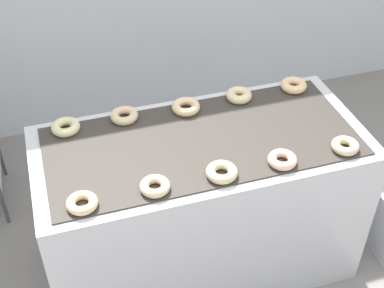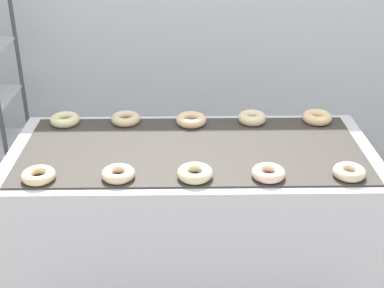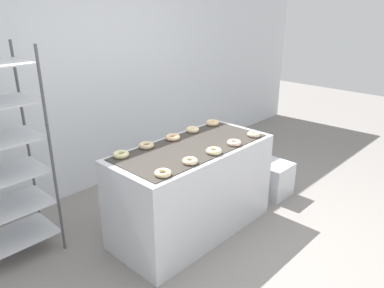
{
  "view_description": "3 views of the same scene",
  "coord_description": "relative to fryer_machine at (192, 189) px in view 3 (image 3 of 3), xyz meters",
  "views": [
    {
      "loc": [
        -0.61,
        -1.21,
        2.43
      ],
      "look_at": [
        0.0,
        0.76,
        0.74
      ],
      "focal_mm": 50.0,
      "sensor_mm": 36.0,
      "label": 1
    },
    {
      "loc": [
        -0.03,
        -1.42,
        1.9
      ],
      "look_at": [
        0.0,
        0.61,
        0.89
      ],
      "focal_mm": 50.0,
      "sensor_mm": 36.0,
      "label": 2
    },
    {
      "loc": [
        -2.28,
        -1.55,
        2.1
      ],
      "look_at": [
        0.0,
        0.61,
        0.89
      ],
      "focal_mm": 35.0,
      "sensor_mm": 36.0,
      "label": 3
    }
  ],
  "objects": [
    {
      "name": "donut_far_center",
      "position": [
        -0.0,
        0.25,
        0.46
      ],
      "size": [
        0.14,
        0.14,
        0.04
      ],
      "primitive_type": "torus",
      "color": "beige",
      "rests_on": "fryer_machine"
    },
    {
      "name": "ground_plane",
      "position": [
        -0.0,
        -0.61,
        -0.44
      ],
      "size": [
        14.0,
        14.0,
        0.0
      ],
      "primitive_type": "plane",
      "color": "gray"
    },
    {
      "name": "donut_far_left",
      "position": [
        -0.31,
        0.27,
        0.46
      ],
      "size": [
        0.14,
        0.14,
        0.04
      ],
      "primitive_type": "torus",
      "color": "beige",
      "rests_on": "fryer_machine"
    },
    {
      "name": "donut_near_leftmost",
      "position": [
        -0.59,
        -0.26,
        0.46
      ],
      "size": [
        0.13,
        0.13,
        0.04
      ],
      "primitive_type": "torus",
      "color": "beige",
      "rests_on": "fryer_machine"
    },
    {
      "name": "donut_near_left",
      "position": [
        -0.29,
        -0.25,
        0.46
      ],
      "size": [
        0.13,
        0.13,
        0.04
      ],
      "primitive_type": "torus",
      "color": "beige",
      "rests_on": "fryer_machine"
    },
    {
      "name": "donut_near_right",
      "position": [
        0.29,
        -0.25,
        0.46
      ],
      "size": [
        0.13,
        0.13,
        0.04
      ],
      "primitive_type": "torus",
      "color": "beige",
      "rests_on": "fryer_machine"
    },
    {
      "name": "donut_near_rightmost",
      "position": [
        0.6,
        -0.25,
        0.46
      ],
      "size": [
        0.13,
        0.13,
        0.04
      ],
      "primitive_type": "torus",
      "color": "beige",
      "rests_on": "fryer_machine"
    },
    {
      "name": "donut_far_leftmost",
      "position": [
        -0.59,
        0.26,
        0.46
      ],
      "size": [
        0.14,
        0.14,
        0.04
      ],
      "primitive_type": "torus",
      "color": "beige",
      "rests_on": "fryer_machine"
    },
    {
      "name": "donut_far_right",
      "position": [
        0.29,
        0.27,
        0.46
      ],
      "size": [
        0.13,
        0.13,
        0.05
      ],
      "primitive_type": "torus",
      "color": "beige",
      "rests_on": "fryer_machine"
    },
    {
      "name": "donut_far_rightmost",
      "position": [
        0.59,
        0.27,
        0.46
      ],
      "size": [
        0.14,
        0.14,
        0.05
      ],
      "primitive_type": "torus",
      "color": "#F1C78D",
      "rests_on": "fryer_machine"
    },
    {
      "name": "glaze_bin",
      "position": [
        1.15,
        -0.2,
        -0.24
      ],
      "size": [
        0.36,
        0.34,
        0.39
      ],
      "color": "silver",
      "rests_on": "ground_plane"
    },
    {
      "name": "wall_back",
      "position": [
        -0.0,
        1.51,
        0.96
      ],
      "size": [
        8.0,
        0.05,
        2.8
      ],
      "color": "silver",
      "rests_on": "ground_plane"
    },
    {
      "name": "donut_near_center",
      "position": [
        0.01,
        -0.25,
        0.46
      ],
      "size": [
        0.14,
        0.14,
        0.04
      ],
      "primitive_type": "torus",
      "color": "beige",
      "rests_on": "fryer_machine"
    },
    {
      "name": "fryer_machine",
      "position": [
        0.0,
        0.0,
        0.0
      ],
      "size": [
        1.56,
        0.72,
        0.87
      ],
      "color": "silver",
      "rests_on": "ground_plane"
    },
    {
      "name": "baking_rack_cart",
      "position": [
        -1.33,
        0.85,
        0.48
      ],
      "size": [
        0.65,
        0.47,
        1.81
      ],
      "color": "#4C4C51",
      "rests_on": "ground_plane"
    }
  ]
}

